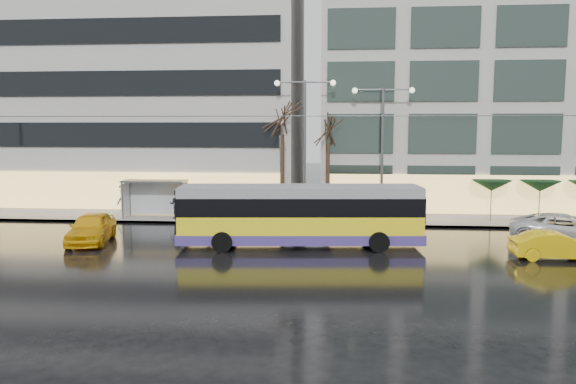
# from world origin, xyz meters

# --- Properties ---
(ground) EXTENTS (140.00, 140.00, 0.00)m
(ground) POSITION_xyz_m (0.00, 0.00, 0.00)
(ground) COLOR black
(ground) RESTS_ON ground
(sidewalk) EXTENTS (80.00, 10.00, 0.15)m
(sidewalk) POSITION_xyz_m (2.00, 14.00, 0.07)
(sidewalk) COLOR gray
(sidewalk) RESTS_ON ground
(kerb) EXTENTS (80.00, 0.10, 0.15)m
(kerb) POSITION_xyz_m (2.00, 9.05, 0.07)
(kerb) COLOR slate
(kerb) RESTS_ON ground
(building_left) EXTENTS (34.00, 14.00, 22.00)m
(building_left) POSITION_xyz_m (-16.00, 19.00, 11.15)
(building_left) COLOR #B3AFAB
(building_left) RESTS_ON sidewalk
(building_right) EXTENTS (32.00, 14.00, 25.00)m
(building_right) POSITION_xyz_m (19.00, 19.00, 12.65)
(building_right) COLOR #B3AFAB
(building_right) RESTS_ON sidewalk
(trolleybus) EXTENTS (12.60, 5.15, 5.76)m
(trolleybus) POSITION_xyz_m (2.26, 2.81, 1.56)
(trolleybus) COLOR yellow
(trolleybus) RESTS_ON ground
(catenary) EXTENTS (42.24, 5.12, 7.00)m
(catenary) POSITION_xyz_m (1.00, 7.94, 4.25)
(catenary) COLOR #595B60
(catenary) RESTS_ON ground
(bus_shelter) EXTENTS (4.20, 1.60, 2.51)m
(bus_shelter) POSITION_xyz_m (-8.38, 10.69, 1.96)
(bus_shelter) COLOR #595B60
(bus_shelter) RESTS_ON sidewalk
(street_lamp_near) EXTENTS (3.96, 0.36, 9.03)m
(street_lamp_near) POSITION_xyz_m (2.00, 10.80, 5.99)
(street_lamp_near) COLOR #595B60
(street_lamp_near) RESTS_ON sidewalk
(street_lamp_far) EXTENTS (3.96, 0.36, 8.53)m
(street_lamp_far) POSITION_xyz_m (7.00, 10.80, 5.71)
(street_lamp_far) COLOR #595B60
(street_lamp_far) RESTS_ON sidewalk
(tree_a) EXTENTS (3.20, 3.20, 8.40)m
(tree_a) POSITION_xyz_m (0.50, 11.00, 7.09)
(tree_a) COLOR black
(tree_a) RESTS_ON sidewalk
(tree_b) EXTENTS (3.20, 3.20, 7.70)m
(tree_b) POSITION_xyz_m (3.50, 11.20, 6.40)
(tree_b) COLOR black
(tree_b) RESTS_ON sidewalk
(parasol_a) EXTENTS (2.50, 2.50, 2.65)m
(parasol_a) POSITION_xyz_m (14.00, 11.00, 2.45)
(parasol_a) COLOR #595B60
(parasol_a) RESTS_ON sidewalk
(parasol_b) EXTENTS (2.50, 2.50, 2.65)m
(parasol_b) POSITION_xyz_m (17.00, 11.00, 2.45)
(parasol_b) COLOR #595B60
(parasol_b) RESTS_ON sidewalk
(taxi_a) EXTENTS (2.77, 5.08, 1.64)m
(taxi_a) POSITION_xyz_m (-8.95, 2.77, 0.82)
(taxi_a) COLOR #EFAF0C
(taxi_a) RESTS_ON ground
(taxi_b) EXTENTS (4.04, 1.43, 1.33)m
(taxi_b) POSITION_xyz_m (14.38, 1.09, 0.66)
(taxi_b) COLOR yellow
(taxi_b) RESTS_ON ground
(sedan_silver) EXTENTS (6.12, 4.17, 1.56)m
(sedan_silver) POSITION_xyz_m (16.36, 5.13, 0.78)
(sedan_silver) COLOR silver
(sedan_silver) RESTS_ON ground
(pedestrian_a) EXTENTS (1.22, 1.23, 2.19)m
(pedestrian_a) POSITION_xyz_m (-4.32, 10.13, 1.61)
(pedestrian_a) COLOR black
(pedestrian_a) RESTS_ON sidewalk
(pedestrian_b) EXTENTS (0.98, 0.79, 1.89)m
(pedestrian_b) POSITION_xyz_m (-6.46, 10.20, 1.10)
(pedestrian_b) COLOR black
(pedestrian_b) RESTS_ON sidewalk
(pedestrian_c) EXTENTS (1.20, 0.84, 2.11)m
(pedestrian_c) POSITION_xyz_m (-10.61, 11.84, 1.27)
(pedestrian_c) COLOR black
(pedestrian_c) RESTS_ON sidewalk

